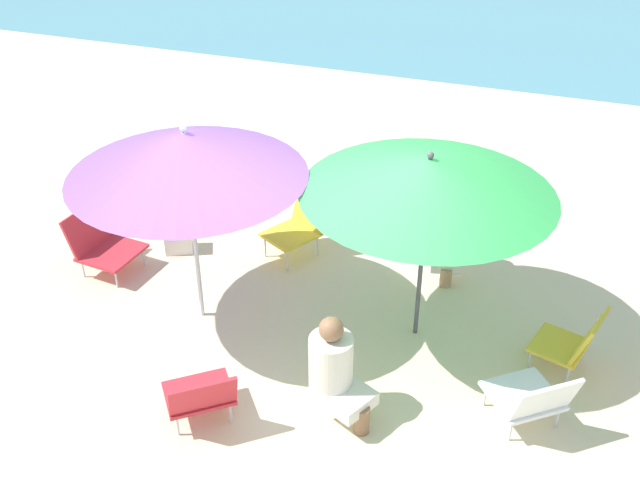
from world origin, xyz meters
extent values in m
plane|color=beige|center=(0.00, 0.00, 0.00)|extent=(40.00, 40.00, 0.00)
cylinder|color=#4C4C51|center=(0.75, 0.58, 0.88)|extent=(0.04, 0.04, 1.76)
cone|color=green|center=(0.75, 0.58, 1.61)|extent=(2.11, 2.11, 0.31)
sphere|color=#4C4C51|center=(0.75, 0.58, 1.79)|extent=(0.06, 0.06, 0.06)
cylinder|color=silver|center=(-1.21, 0.17, 0.94)|extent=(0.04, 0.04, 1.88)
cone|color=#8E56C6|center=(-1.21, 0.17, 1.68)|extent=(2.04, 2.04, 0.40)
sphere|color=silver|center=(-1.21, 0.17, 1.91)|extent=(0.06, 0.06, 0.06)
cube|color=white|center=(1.77, -0.18, 0.22)|extent=(0.71, 0.71, 0.03)
cube|color=white|center=(1.93, -0.39, 0.42)|extent=(0.50, 0.44, 0.37)
cylinder|color=silver|center=(1.49, -0.16, 0.10)|extent=(0.02, 0.02, 0.21)
cylinder|color=silver|center=(1.81, 0.10, 0.10)|extent=(0.02, 0.02, 0.21)
cylinder|color=silver|center=(1.73, -0.46, 0.10)|extent=(0.02, 0.02, 0.21)
cylinder|color=silver|center=(2.06, -0.21, 0.10)|extent=(0.02, 0.02, 0.21)
cube|color=gold|center=(-0.77, 1.38, 0.27)|extent=(0.64, 0.67, 0.03)
cube|color=gold|center=(-0.64, 1.62, 0.47)|extent=(0.47, 0.35, 0.39)
cylinder|color=silver|center=(-0.71, 1.11, 0.13)|extent=(0.02, 0.02, 0.26)
cylinder|color=silver|center=(-1.03, 1.28, 0.13)|extent=(0.02, 0.02, 0.26)
cylinder|color=silver|center=(-0.51, 1.47, 0.13)|extent=(0.02, 0.02, 0.26)
cylinder|color=silver|center=(-0.83, 1.65, 0.13)|extent=(0.02, 0.02, 0.26)
cube|color=gold|center=(1.99, 0.55, 0.21)|extent=(0.53, 0.54, 0.03)
cube|color=gold|center=(2.21, 0.49, 0.42)|extent=(0.28, 0.47, 0.41)
cylinder|color=silver|center=(1.78, 0.43, 0.10)|extent=(0.02, 0.02, 0.19)
cylinder|color=silver|center=(1.88, 0.77, 0.10)|extent=(0.02, 0.02, 0.19)
cylinder|color=silver|center=(2.10, 0.33, 0.10)|extent=(0.02, 0.02, 0.19)
cylinder|color=silver|center=(2.20, 0.67, 0.10)|extent=(0.02, 0.02, 0.19)
cube|color=red|center=(-2.38, 0.53, 0.22)|extent=(0.58, 0.61, 0.03)
cube|color=red|center=(-2.66, 0.56, 0.43)|extent=(0.22, 0.57, 0.41)
cylinder|color=silver|center=(-2.15, 0.73, 0.10)|extent=(0.02, 0.02, 0.21)
cylinder|color=silver|center=(-2.20, 0.29, 0.10)|extent=(0.02, 0.02, 0.21)
cylinder|color=silver|center=(-2.57, 0.78, 0.10)|extent=(0.02, 0.02, 0.21)
cylinder|color=silver|center=(-2.62, 0.33, 0.10)|extent=(0.02, 0.02, 0.21)
cube|color=red|center=(-0.64, -0.98, 0.22)|extent=(0.67, 0.66, 0.03)
cube|color=red|center=(-0.50, -1.16, 0.39)|extent=(0.49, 0.43, 0.33)
cylinder|color=silver|center=(-0.91, -0.98, 0.10)|extent=(0.02, 0.02, 0.20)
cylinder|color=silver|center=(-0.58, -0.72, 0.10)|extent=(0.02, 0.02, 0.20)
cylinder|color=silver|center=(-0.70, -1.25, 0.10)|extent=(0.02, 0.02, 0.20)
cylinder|color=silver|center=(-0.37, -0.99, 0.10)|extent=(0.02, 0.02, 0.20)
cube|color=silver|center=(0.48, -0.68, 0.24)|extent=(0.48, 0.47, 0.12)
cylinder|color=#896042|center=(0.63, -0.75, 0.12)|extent=(0.12, 0.12, 0.24)
cylinder|color=silver|center=(0.32, -0.60, 0.49)|extent=(0.35, 0.35, 0.48)
sphere|color=#896042|center=(0.32, -0.60, 0.82)|extent=(0.19, 0.19, 0.19)
cube|color=silver|center=(0.83, 1.55, 0.20)|extent=(0.38, 0.42, 0.12)
cylinder|color=tan|center=(0.86, 1.39, 0.10)|extent=(0.12, 0.12, 0.20)
cylinder|color=silver|center=(0.79, 1.72, 0.44)|extent=(0.31, 0.31, 0.48)
sphere|color=tan|center=(0.79, 1.72, 0.79)|extent=(0.21, 0.21, 0.21)
cube|color=silver|center=(-1.94, 1.10, 0.14)|extent=(0.36, 0.34, 0.27)
camera|label=1|loc=(1.69, -4.80, 4.43)|focal=42.45mm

